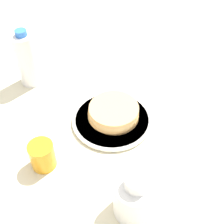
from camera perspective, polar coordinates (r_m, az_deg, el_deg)
The scene contains 6 objects.
ground_plane at distance 0.94m, azimuth -0.52°, elevation -2.30°, with size 4.00×4.00×0.00m, color beige.
plate at distance 0.95m, azimuth 0.00°, elevation -1.38°, with size 0.24×0.24×0.01m.
pancake_stack at distance 0.92m, azimuth 0.29°, elevation -0.12°, with size 0.16×0.15×0.05m.
juice_glass at distance 0.84m, azimuth -12.63°, elevation -7.75°, with size 0.07×0.07×0.08m.
cream_jug at distance 0.74m, azimuth 4.27°, elevation -15.19°, with size 0.10×0.10×0.14m.
water_bottle_near at distance 1.06m, azimuth -15.26°, elevation 9.30°, with size 0.07×0.07×0.20m.
Camera 1 is at (-0.61, -0.12, 0.71)m, focal length 50.00 mm.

